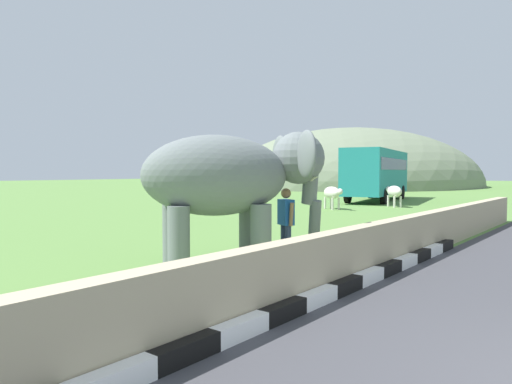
{
  "coord_description": "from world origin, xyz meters",
  "views": [
    {
      "loc": [
        -5.03,
        0.57,
        2.03
      ],
      "look_at": [
        2.7,
        6.71,
        1.6
      ],
      "focal_mm": 32.67,
      "sensor_mm": 36.0,
      "label": 1
    }
  ],
  "objects_px": {
    "bus_teal": "(377,171)",
    "cow_near": "(394,192)",
    "cow_mid": "(332,193)",
    "person_handler": "(286,220)",
    "elephant": "(233,178)"
  },
  "relations": [
    {
      "from": "elephant",
      "to": "cow_mid",
      "type": "distance_m",
      "value": 15.91
    },
    {
      "from": "cow_mid",
      "to": "person_handler",
      "type": "bearing_deg",
      "value": -154.83
    },
    {
      "from": "bus_teal",
      "to": "cow_near",
      "type": "distance_m",
      "value": 5.8
    },
    {
      "from": "person_handler",
      "to": "cow_near",
      "type": "xyz_separation_m",
      "value": [
        17.21,
        4.39,
        -0.06
      ]
    },
    {
      "from": "person_handler",
      "to": "bus_teal",
      "type": "distance_m",
      "value": 23.21
    },
    {
      "from": "bus_teal",
      "to": "cow_mid",
      "type": "distance_m",
      "value": 8.59
    },
    {
      "from": "person_handler",
      "to": "cow_mid",
      "type": "height_order",
      "value": "person_handler"
    },
    {
      "from": "cow_near",
      "to": "cow_mid",
      "type": "xyz_separation_m",
      "value": [
        -3.71,
        1.96,
        0.0
      ]
    },
    {
      "from": "cow_mid",
      "to": "bus_teal",
      "type": "bearing_deg",
      "value": 8.12
    },
    {
      "from": "bus_teal",
      "to": "cow_near",
      "type": "relative_size",
      "value": 6.27
    },
    {
      "from": "cow_mid",
      "to": "cow_near",
      "type": "bearing_deg",
      "value": -27.8
    },
    {
      "from": "elephant",
      "to": "cow_near",
      "type": "relative_size",
      "value": 2.41
    },
    {
      "from": "bus_teal",
      "to": "cow_near",
      "type": "height_order",
      "value": "bus_teal"
    },
    {
      "from": "cow_near",
      "to": "cow_mid",
      "type": "distance_m",
      "value": 4.2
    },
    {
      "from": "person_handler",
      "to": "elephant",
      "type": "bearing_deg",
      "value": 158.54
    }
  ]
}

